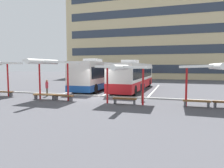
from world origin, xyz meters
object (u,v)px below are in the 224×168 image
at_px(waiting_shelter_1, 51,63).
at_px(bench_5, 196,102).
at_px(bench_4, 125,99).
at_px(bench_1, 4,92).
at_px(coach_bus_0, 97,75).
at_px(waiting_shelter_2, 124,68).
at_px(waiting_passenger_1, 47,87).
at_px(bench_2, 45,95).
at_px(coach_bus_1, 133,77).
at_px(bench_3, 64,96).
at_px(waiting_shelter_3, 213,67).
at_px(waiting_passenger_0, 142,90).

bearing_deg(waiting_shelter_1, bench_5, 3.60).
bearing_deg(bench_4, bench_1, 177.17).
bearing_deg(coach_bus_0, bench_1, -128.03).
height_order(waiting_shelter_2, bench_4, waiting_shelter_2).
xyz_separation_m(waiting_shelter_2, waiting_passenger_1, (-7.75, 1.92, -1.76)).
bearing_deg(bench_5, waiting_shelter_2, -171.82).
bearing_deg(bench_4, bench_2, 179.54).
distance_m(coach_bus_1, bench_3, 9.87).
xyz_separation_m(waiting_shelter_2, bench_5, (4.93, 0.71, -2.29)).
xyz_separation_m(bench_3, waiting_shelter_3, (10.90, 0.08, 2.37)).
height_order(bench_5, waiting_passenger_1, waiting_passenger_1).
relative_size(bench_1, waiting_shelter_1, 0.39).
bearing_deg(bench_5, bench_1, 179.57).
distance_m(waiting_shelter_2, bench_4, 2.31).
xyz_separation_m(bench_3, waiting_passenger_1, (-2.68, 1.64, 0.53)).
bearing_deg(coach_bus_0, waiting_shelter_3, -36.61).
bearing_deg(bench_4, waiting_passenger_0, 58.63).
distance_m(bench_2, bench_5, 11.81).
height_order(waiting_shelter_2, waiting_passenger_1, waiting_shelter_2).
xyz_separation_m(bench_3, bench_4, (5.08, -0.03, 0.00)).
height_order(bench_3, waiting_shelter_3, waiting_shelter_3).
relative_size(waiting_shelter_2, waiting_passenger_0, 2.65).
distance_m(waiting_passenger_0, waiting_passenger_1, 8.79).
distance_m(bench_4, waiting_passenger_1, 7.95).
xyz_separation_m(waiting_shelter_2, waiting_passenger_0, (1.04, 1.96, -1.72)).
height_order(bench_1, bench_4, same).
distance_m(coach_bus_0, waiting_shelter_2, 10.35).
distance_m(waiting_shelter_2, waiting_passenger_0, 2.81).
distance_m(coach_bus_0, bench_2, 8.66).
xyz_separation_m(bench_2, waiting_shelter_2, (6.88, -0.31, 2.29)).
relative_size(bench_2, waiting_passenger_1, 1.26).
bearing_deg(bench_1, bench_2, -6.22).
height_order(bench_1, waiting_passenger_0, waiting_passenger_0).
distance_m(bench_3, waiting_shelter_2, 5.58).
xyz_separation_m(waiting_shelter_1, waiting_shelter_2, (5.98, -0.02, -0.41)).
relative_size(bench_2, waiting_shelter_3, 0.42).
xyz_separation_m(waiting_shelter_1, waiting_passenger_0, (7.02, 1.94, -2.13)).
height_order(bench_4, waiting_passenger_0, waiting_passenger_0).
bearing_deg(bench_4, bench_3, 179.68).
bearing_deg(waiting_passenger_0, waiting_shelter_1, -164.55).
bearing_deg(coach_bus_0, bench_3, -87.43).
bearing_deg(bench_5, coach_bus_0, 142.26).
xyz_separation_m(waiting_shelter_1, bench_5, (10.90, 0.69, -2.70)).
xyz_separation_m(bench_2, bench_5, (11.80, 0.40, -0.00)).
relative_size(coach_bus_0, waiting_passenger_0, 6.99).
relative_size(coach_bus_1, bench_1, 7.06).
height_order(coach_bus_0, bench_2, coach_bus_0).
xyz_separation_m(coach_bus_0, waiting_passenger_1, (-2.30, -6.82, -0.82)).
distance_m(bench_2, bench_3, 1.80).
bearing_deg(bench_3, coach_bus_1, 66.36).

